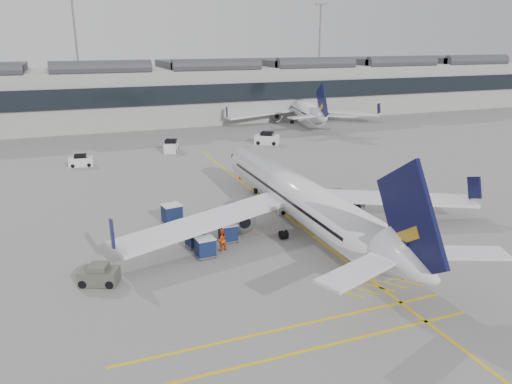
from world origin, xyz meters
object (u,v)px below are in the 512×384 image
object	(u,v)px
ramp_agent_b	(221,240)
airliner_main	(301,198)
belt_loader	(295,207)
baggage_cart_a	(195,237)
pushback_tug	(99,275)
ramp_agent_a	(252,221)

from	to	relation	value
ramp_agent_b	airliner_main	bearing A→B (deg)	-178.35
belt_loader	ramp_agent_b	world-z (taller)	ramp_agent_b
baggage_cart_a	pushback_tug	size ratio (longest dim) A/B	0.57
ramp_agent_a	airliner_main	bearing A→B (deg)	-45.67
baggage_cart_a	ramp_agent_b	xyz separation A→B (m)	(1.80, -1.58, 0.10)
belt_loader	airliner_main	bearing A→B (deg)	-94.96
belt_loader	ramp_agent_a	xyz separation A→B (m)	(-5.83, -3.26, 0.41)
airliner_main	belt_loader	xyz separation A→B (m)	(1.54, 4.34, -2.42)
airliner_main	baggage_cart_a	size ratio (longest dim) A/B	21.61
ramp_agent_a	pushback_tug	distance (m)	15.01
belt_loader	pushback_tug	world-z (taller)	belt_loader
belt_loader	baggage_cart_a	world-z (taller)	belt_loader
airliner_main	belt_loader	bearing A→B (deg)	71.38
ramp_agent_b	pushback_tug	size ratio (longest dim) A/B	0.62
ramp_agent_a	pushback_tug	bearing A→B (deg)	170.57
pushback_tug	ramp_agent_b	bearing A→B (deg)	37.10
airliner_main	ramp_agent_a	size ratio (longest dim) A/B	19.80
belt_loader	ramp_agent_b	xyz separation A→B (m)	(-9.82, -6.51, 0.40)
airliner_main	ramp_agent_a	world-z (taller)	airliner_main
ramp_agent_a	baggage_cart_a	bearing A→B (deg)	164.61
baggage_cart_a	pushback_tug	bearing A→B (deg)	-166.96
airliner_main	ramp_agent_a	bearing A→B (deg)	166.70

